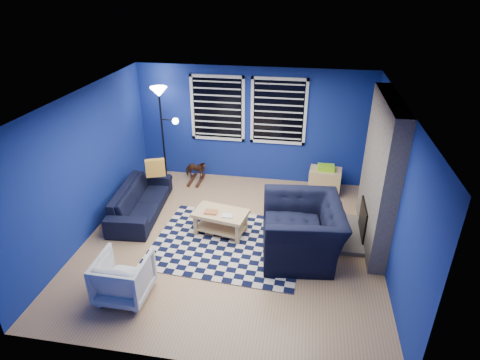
# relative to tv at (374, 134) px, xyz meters

# --- Properties ---
(floor) EXTENTS (5.00, 5.00, 0.00)m
(floor) POSITION_rel_tv_xyz_m (-2.45, -2.00, -1.40)
(floor) COLOR tan
(floor) RESTS_ON ground
(ceiling) EXTENTS (5.00, 5.00, 0.00)m
(ceiling) POSITION_rel_tv_xyz_m (-2.45, -2.00, 1.10)
(ceiling) COLOR white
(ceiling) RESTS_ON wall_back
(wall_back) EXTENTS (5.00, 0.00, 5.00)m
(wall_back) POSITION_rel_tv_xyz_m (-2.45, 0.50, -0.15)
(wall_back) COLOR navy
(wall_back) RESTS_ON floor
(wall_left) EXTENTS (0.00, 5.00, 5.00)m
(wall_left) POSITION_rel_tv_xyz_m (-4.95, -2.00, -0.15)
(wall_left) COLOR navy
(wall_left) RESTS_ON floor
(wall_right) EXTENTS (0.00, 5.00, 5.00)m
(wall_right) POSITION_rel_tv_xyz_m (0.05, -2.00, -0.15)
(wall_right) COLOR navy
(wall_right) RESTS_ON floor
(fireplace) EXTENTS (0.65, 2.00, 2.50)m
(fireplace) POSITION_rel_tv_xyz_m (-0.09, -1.50, -0.20)
(fireplace) COLOR gray
(fireplace) RESTS_ON floor
(window_left) EXTENTS (1.17, 0.06, 1.42)m
(window_left) POSITION_rel_tv_xyz_m (-3.20, 0.46, 0.20)
(window_left) COLOR black
(window_left) RESTS_ON wall_back
(window_right) EXTENTS (1.17, 0.06, 1.42)m
(window_right) POSITION_rel_tv_xyz_m (-1.90, 0.46, 0.20)
(window_right) COLOR black
(window_right) RESTS_ON wall_back
(tv) EXTENTS (0.07, 1.00, 0.58)m
(tv) POSITION_rel_tv_xyz_m (0.00, 0.00, 0.00)
(tv) COLOR black
(tv) RESTS_ON wall_right
(rug) EXTENTS (2.63, 2.16, 0.02)m
(rug) POSITION_rel_tv_xyz_m (-2.49, -2.08, -1.39)
(rug) COLOR black
(rug) RESTS_ON floor
(sofa) EXTENTS (1.98, 0.90, 0.56)m
(sofa) POSITION_rel_tv_xyz_m (-4.33, -1.38, -1.12)
(sofa) COLOR black
(sofa) RESTS_ON floor
(armchair_big) EXTENTS (1.55, 1.40, 0.92)m
(armchair_big) POSITION_rel_tv_xyz_m (-1.25, -2.15, -0.94)
(armchair_big) COLOR black
(armchair_big) RESTS_ON floor
(armchair_bent) EXTENTS (0.71, 0.73, 0.66)m
(armchair_bent) POSITION_rel_tv_xyz_m (-3.69, -3.56, -1.07)
(armchair_bent) COLOR gray
(armchair_bent) RESTS_ON floor
(rocking_horse) EXTENTS (0.26, 0.52, 0.43)m
(rocking_horse) POSITION_rel_tv_xyz_m (-3.65, 0.10, -1.12)
(rocking_horse) COLOR #482817
(rocking_horse) RESTS_ON floor
(coffee_table) EXTENTS (1.01, 0.70, 0.46)m
(coffee_table) POSITION_rel_tv_xyz_m (-2.67, -1.80, -1.08)
(coffee_table) COLOR tan
(coffee_table) RESTS_ON rug
(cabinet) EXTENTS (0.68, 0.49, 0.63)m
(cabinet) POSITION_rel_tv_xyz_m (-0.84, 0.05, -1.12)
(cabinet) COLOR tan
(cabinet) RESTS_ON floor
(floor_lamp) EXTENTS (0.57, 0.35, 2.09)m
(floor_lamp) POSITION_rel_tv_xyz_m (-4.33, 0.13, 0.31)
(floor_lamp) COLOR black
(floor_lamp) RESTS_ON floor
(throw_pillow) EXTENTS (0.39, 0.24, 0.36)m
(throw_pillow) POSITION_rel_tv_xyz_m (-4.18, -0.87, -0.66)
(throw_pillow) COLOR gold
(throw_pillow) RESTS_ON sofa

